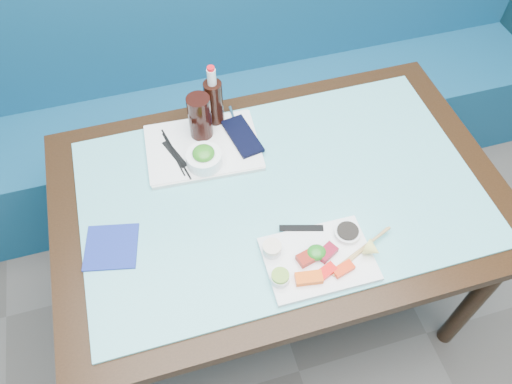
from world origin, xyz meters
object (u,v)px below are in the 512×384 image
object	(u,v)px
dining_table	(279,207)
serving_tray	(203,147)
blue_napkin	(111,247)
booth_bench	(222,101)
sashimi_plate	(318,259)
cola_bottle_body	(214,104)
seaweed_bowl	(204,159)
cola_glass	(200,117)

from	to	relation	value
dining_table	serving_tray	bearing A→B (deg)	129.47
blue_napkin	booth_bench	bearing A→B (deg)	59.63
sashimi_plate	cola_bottle_body	xyz separation A→B (m)	(-0.15, 0.60, 0.08)
sashimi_plate	seaweed_bowl	xyz separation A→B (m)	(-0.23, 0.42, 0.03)
blue_napkin	sashimi_plate	bearing A→B (deg)	-20.27
blue_napkin	serving_tray	bearing A→B (deg)	41.32
cola_glass	blue_napkin	size ratio (longest dim) A/B	1.07
cola_bottle_body	blue_napkin	xyz separation A→B (m)	(-0.40, -0.40, -0.08)
sashimi_plate	cola_bottle_body	distance (m)	0.63
dining_table	cola_bottle_body	world-z (taller)	cola_bottle_body
cola_bottle_body	blue_napkin	world-z (taller)	cola_bottle_body
booth_bench	blue_napkin	xyz separation A→B (m)	(-0.53, -0.90, 0.39)
dining_table	seaweed_bowl	size ratio (longest dim) A/B	12.27
seaweed_bowl	booth_bench	bearing A→B (deg)	73.38
serving_tray	blue_napkin	xyz separation A→B (m)	(-0.33, -0.29, -0.00)
sashimi_plate	dining_table	bearing A→B (deg)	96.80
dining_table	cola_bottle_body	size ratio (longest dim) A/B	7.99
dining_table	blue_napkin	bearing A→B (deg)	-173.65
sashimi_plate	booth_bench	bearing A→B (deg)	92.27
serving_tray	blue_napkin	bearing A→B (deg)	-135.17
booth_bench	serving_tray	distance (m)	0.75
serving_tray	seaweed_bowl	xyz separation A→B (m)	(-0.01, -0.07, 0.03)
booth_bench	cola_glass	bearing A→B (deg)	-108.41
dining_table	blue_napkin	distance (m)	0.54
cola_bottle_body	dining_table	bearing A→B (deg)	-69.77
serving_tray	blue_napkin	size ratio (longest dim) A/B	2.45
sashimi_plate	cola_bottle_body	size ratio (longest dim) A/B	1.71
seaweed_bowl	cola_bottle_body	xyz separation A→B (m)	(0.08, 0.18, 0.05)
booth_bench	cola_glass	xyz separation A→B (m)	(-0.18, -0.55, 0.48)
sashimi_plate	cola_glass	xyz separation A→B (m)	(-0.21, 0.55, 0.08)
cola_glass	booth_bench	bearing A→B (deg)	71.59
seaweed_bowl	sashimi_plate	bearing A→B (deg)	-61.39
booth_bench	cola_bottle_body	size ratio (longest dim) A/B	17.11
sashimi_plate	serving_tray	world-z (taller)	sashimi_plate
sashimi_plate	cola_bottle_body	bearing A→B (deg)	105.05
dining_table	cola_bottle_body	bearing A→B (deg)	110.23
serving_tray	booth_bench	bearing A→B (deg)	75.81
cola_glass	blue_napkin	xyz separation A→B (m)	(-0.34, -0.35, -0.09)
booth_bench	sashimi_plate	world-z (taller)	booth_bench
dining_table	cola_glass	size ratio (longest dim) A/B	8.86
booth_bench	cola_bottle_body	bearing A→B (deg)	-104.04
booth_bench	dining_table	bearing A→B (deg)	-90.00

